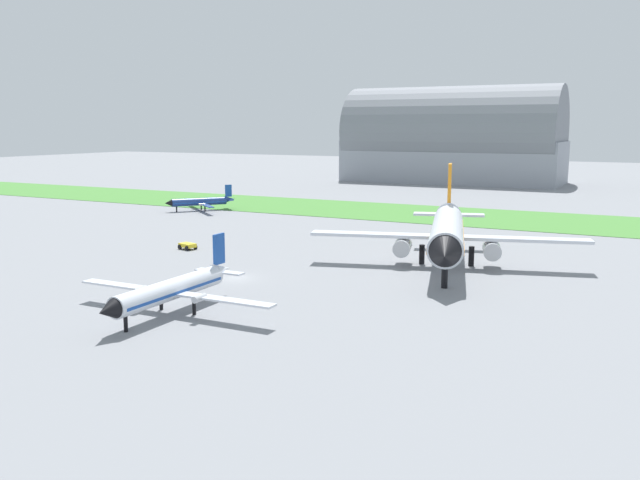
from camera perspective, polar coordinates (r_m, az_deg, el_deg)
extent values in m
plane|color=gray|center=(79.59, -7.22, -3.25)|extent=(600.00, 600.00, 0.00)
cube|color=#478438|center=(138.80, 8.50, 2.25)|extent=(360.00, 28.00, 0.08)
cylinder|color=silver|center=(64.96, -12.66, -4.17)|extent=(2.13, 14.51, 2.01)
cone|color=black|center=(59.18, -17.63, -5.75)|extent=(1.99, 2.03, 1.97)
cone|color=silver|center=(71.44, -8.37, -2.58)|extent=(1.84, 2.83, 1.81)
cube|color=#19479E|center=(64.99, -12.66, -4.30)|extent=(2.17, 13.71, 0.28)
cube|color=silver|center=(62.07, -8.44, -5.02)|extent=(11.09, 1.50, 0.20)
cube|color=silver|center=(68.90, -16.01, -3.82)|extent=(11.09, 1.50, 0.20)
cylinder|color=#B7BABF|center=(62.78, -10.23, -4.90)|extent=(0.66, 1.62, 0.64)
cylinder|color=#B7BABF|center=(67.18, -15.08, -4.12)|extent=(0.66, 1.62, 0.64)
cube|color=#19479E|center=(70.66, -8.61, -0.76)|extent=(0.26, 1.81, 3.22)
cube|color=silver|center=(70.34, -7.62, -2.79)|extent=(2.83, 1.23, 0.16)
cube|color=silver|center=(71.94, -9.48, -2.56)|extent=(2.83, 1.23, 0.16)
cylinder|color=black|center=(61.03, -16.22, -6.89)|extent=(0.36, 0.36, 1.41)
cylinder|color=black|center=(64.93, -10.68, -5.67)|extent=(0.36, 0.36, 1.41)
cylinder|color=black|center=(67.37, -13.38, -5.21)|extent=(0.36, 0.36, 1.41)
cylinder|color=silver|center=(85.43, 10.77, 0.64)|extent=(10.96, 26.28, 4.00)
cone|color=black|center=(71.10, 10.59, -1.16)|extent=(4.76, 4.56, 3.92)
cone|color=silver|center=(100.48, 10.91, 2.26)|extent=(4.85, 5.88, 3.60)
cube|color=orange|center=(85.48, 10.76, 0.44)|extent=(10.64, 24.90, 0.56)
cube|color=silver|center=(86.61, 16.54, 0.06)|extent=(17.49, 7.19, 0.40)
cube|color=silver|center=(86.79, 5.00, 0.45)|extent=(17.49, 7.19, 0.40)
cylinder|color=#B7BABF|center=(86.62, 14.43, -0.80)|extent=(3.30, 4.80, 2.20)
cylinder|color=#B7BABF|center=(86.73, 7.04, -0.55)|extent=(3.30, 4.80, 2.20)
cube|color=orange|center=(99.30, 10.99, 4.73)|extent=(1.35, 3.28, 5.82)
cube|color=silver|center=(99.78, 12.37, 2.10)|extent=(5.49, 3.48, 0.32)
cube|color=silver|center=(99.83, 9.44, 2.20)|extent=(5.49, 3.48, 0.32)
cylinder|color=black|center=(75.32, 10.57, -3.09)|extent=(0.72, 0.72, 2.55)
cylinder|color=black|center=(87.80, 12.77, -1.35)|extent=(0.72, 0.72, 2.55)
cylinder|color=black|center=(87.87, 8.67, -1.22)|extent=(0.72, 0.72, 2.55)
cylinder|color=navy|center=(144.11, -10.26, 3.23)|extent=(8.51, 10.06, 1.61)
cone|color=black|center=(142.73, -12.77, 3.09)|extent=(2.24, 2.24, 1.58)
cone|color=navy|center=(145.84, -7.67, 3.45)|extent=(2.54, 2.67, 1.45)
cube|color=#19479E|center=(144.13, -10.25, 3.18)|extent=(8.13, 9.58, 0.23)
cube|color=navy|center=(139.95, -9.69, 2.94)|extent=(7.62, 6.42, 0.16)
cube|color=navy|center=(148.50, -10.54, 3.30)|extent=(7.62, 6.42, 0.16)
cylinder|color=#B7BABF|center=(141.38, -10.03, 3.00)|extent=(1.21, 1.33, 0.52)
cylinder|color=#B7BABF|center=(146.85, -10.57, 3.23)|extent=(1.21, 1.33, 0.52)
cube|color=#19479E|center=(145.56, -7.81, 4.19)|extent=(1.06, 1.25, 2.58)
cube|color=navy|center=(144.68, -7.67, 3.39)|extent=(2.36, 2.16, 0.13)
cube|color=navy|center=(146.83, -7.92, 3.47)|extent=(2.36, 2.16, 0.13)
cylinder|color=black|center=(143.21, -12.12, 2.58)|extent=(0.29, 0.29, 1.13)
cylinder|color=black|center=(142.93, -9.77, 2.64)|extent=(0.29, 0.29, 1.13)
cylinder|color=black|center=(146.00, -10.08, 2.78)|extent=(0.29, 0.29, 1.13)
cube|color=yellow|center=(99.17, -11.22, -0.43)|extent=(2.69, 2.03, 0.55)
cylinder|color=black|center=(99.43, -11.86, -0.59)|extent=(0.74, 0.41, 0.70)
cylinder|color=black|center=(100.33, -11.18, -0.47)|extent=(0.74, 0.41, 0.70)
cylinder|color=black|center=(98.12, -11.26, -0.70)|extent=(0.74, 0.41, 0.70)
cylinder|color=black|center=(99.02, -10.58, -0.59)|extent=(0.74, 0.41, 0.70)
cube|color=#9399A3|center=(220.37, 11.17, 6.59)|extent=(67.97, 26.28, 13.16)
cylinder|color=gray|center=(220.10, 11.25, 8.98)|extent=(66.61, 28.91, 28.91)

